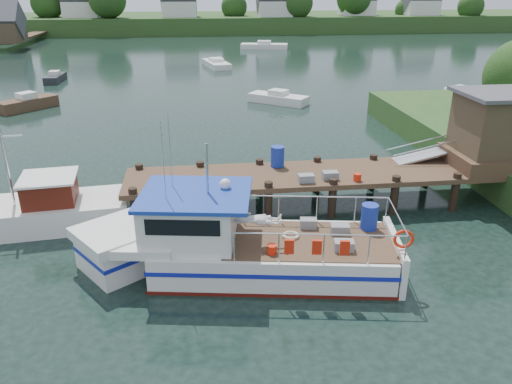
{
  "coord_description": "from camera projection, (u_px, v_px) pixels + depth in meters",
  "views": [
    {
      "loc": [
        -3.12,
        -18.45,
        8.47
      ],
      "look_at": [
        -1.0,
        -1.5,
        1.3
      ],
      "focal_mm": 35.0,
      "sensor_mm": 36.0,
      "label": 1
    }
  ],
  "objects": [
    {
      "name": "moored_c",
      "position": [
        461.0,
        97.0,
        37.9
      ],
      "size": [
        7.83,
        5.97,
        1.19
      ],
      "rotation": [
        0.0,
        0.0,
        0.34
      ],
      "color": "silver",
      "rests_on": "ground"
    },
    {
      "name": "dock",
      "position": [
        433.0,
        148.0,
        20.4
      ],
      "size": [
        16.6,
        3.0,
        4.78
      ],
      "color": "#4C3524",
      "rests_on": "ground"
    },
    {
      "name": "moored_rowboat",
      "position": [
        28.0,
        103.0,
        36.1
      ],
      "size": [
        3.91,
        4.04,
        1.22
      ],
      "rotation": [
        0.0,
        0.0,
        0.29
      ],
      "color": "#4C3524",
      "rests_on": "ground"
    },
    {
      "name": "moored_b",
      "position": [
        278.0,
        98.0,
        37.97
      ],
      "size": [
        4.58,
        4.04,
        1.01
      ],
      "rotation": [
        0.0,
        0.0,
        -0.05
      ],
      "color": "silver",
      "rests_on": "ground"
    },
    {
      "name": "far_shore",
      "position": [
        207.0,
        19.0,
        95.07
      ],
      "size": [
        140.0,
        42.55,
        9.22
      ],
      "color": "#2C4C1F",
      "rests_on": "ground"
    },
    {
      "name": "lobster_boat",
      "position": [
        233.0,
        245.0,
        15.57
      ],
      "size": [
        10.42,
        4.42,
        5.01
      ],
      "rotation": [
        0.0,
        0.0,
        -0.16
      ],
      "color": "silver",
      "rests_on": "ground"
    },
    {
      "name": "moored_d",
      "position": [
        216.0,
        64.0,
        54.44
      ],
      "size": [
        3.04,
        5.92,
        0.96
      ],
      "rotation": [
        0.0,
        0.0,
        -0.32
      ],
      "color": "silver",
      "rests_on": "ground"
    },
    {
      "name": "moored_e",
      "position": [
        55.0,
        78.0,
        46.28
      ],
      "size": [
        1.35,
        3.63,
        0.99
      ],
      "rotation": [
        0.0,
        0.0,
        0.14
      ],
      "color": "black",
      "rests_on": "ground"
    },
    {
      "name": "moored_far",
      "position": [
        264.0,
        46.0,
        69.44
      ],
      "size": [
        6.77,
        3.47,
        1.1
      ],
      "rotation": [
        0.0,
        0.0,
        0.06
      ],
      "color": "silver",
      "rests_on": "ground"
    },
    {
      "name": "work_boat",
      "position": [
        29.0,
        211.0,
        18.48
      ],
      "size": [
        7.84,
        3.04,
        4.1
      ],
      "rotation": [
        0.0,
        0.0,
        0.1
      ],
      "color": "silver",
      "rests_on": "ground"
    },
    {
      "name": "ground_plane",
      "position": [
        276.0,
        206.0,
        20.51
      ],
      "size": [
        160.0,
        160.0,
        0.0
      ],
      "primitive_type": "plane",
      "color": "black"
    }
  ]
}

